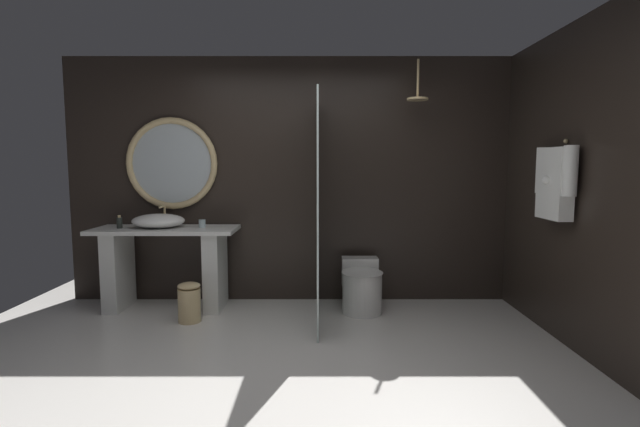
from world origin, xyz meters
The scene contains 13 objects.
ground_plane centered at (0.00, 0.00, 0.00)m, with size 5.76×5.76×0.00m, color silver.
back_wall_panel centered at (0.00, 1.90, 1.30)m, with size 4.80×0.10×2.60m, color black.
side_wall_right centered at (2.35, 0.76, 1.30)m, with size 0.10×2.47×2.60m, color black.
vanity_counter centered at (-1.28, 1.54, 0.49)m, with size 1.44×0.58×0.83m.
vessel_sink centered at (-1.35, 1.55, 0.91)m, with size 0.53×0.43×0.21m.
tumbler_cup centered at (-0.91, 1.56, 0.88)m, with size 0.07×0.07×0.08m, color silver.
soap_dispenser centered at (-1.72, 1.50, 0.89)m, with size 0.06×0.06×0.13m.
round_wall_mirror centered at (-1.28, 1.81, 1.48)m, with size 0.97×0.07×0.97m.
shower_glass_panel centered at (0.28, 1.22, 1.05)m, with size 0.02×1.26×2.10m, color silver.
rain_shower_head centered at (1.26, 1.54, 2.15)m, with size 0.21×0.21×0.39m.
hanging_bathrobe centered at (2.21, 0.66, 1.34)m, with size 0.20×0.55×0.65m.
toilet centered at (0.71, 1.45, 0.25)m, with size 0.41×0.61×0.50m.
waste_bin centered at (-0.93, 1.12, 0.19)m, with size 0.21×0.21×0.38m.
Camera 1 is at (0.29, -3.11, 1.46)m, focal length 25.96 mm.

